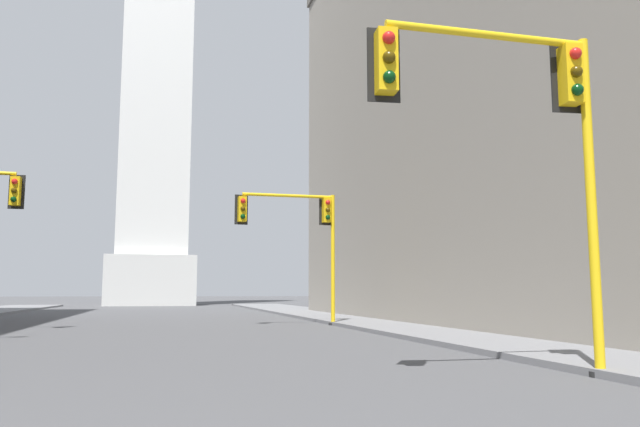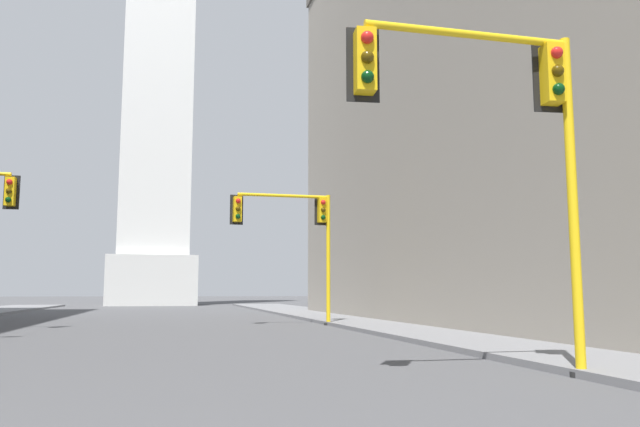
{
  "view_description": "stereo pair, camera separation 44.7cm",
  "coord_description": "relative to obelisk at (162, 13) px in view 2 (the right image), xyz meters",
  "views": [
    {
      "loc": [
        1.26,
        -1.72,
        1.48
      ],
      "look_at": [
        13.86,
        48.52,
        7.97
      ],
      "focal_mm": 35.0,
      "sensor_mm": 36.0,
      "label": 1
    },
    {
      "loc": [
        1.69,
        -1.83,
        1.48
      ],
      "look_at": [
        13.86,
        48.52,
        7.97
      ],
      "focal_mm": 35.0,
      "sensor_mm": 36.0,
      "label": 2
    }
  ],
  "objects": [
    {
      "name": "obelisk",
      "position": [
        0.0,
        0.0,
        0.0
      ],
      "size": [
        9.35,
        9.35,
        69.79
      ],
      "color": "silver",
      "rests_on": "ground_plane"
    },
    {
      "name": "traffic_light_mid_right",
      "position": [
        7.14,
        -44.26,
        -29.15
      ],
      "size": [
        4.6,
        0.52,
        5.82
      ],
      "color": "yellow",
      "rests_on": "ground_plane"
    },
    {
      "name": "traffic_light_near_right",
      "position": [
        7.33,
        -61.63,
        -28.93
      ],
      "size": [
        4.35,
        0.52,
        6.13
      ],
      "color": "yellow",
      "rests_on": "ground_plane"
    },
    {
      "name": "sidewalk_right",
      "position": [
        11.02,
        -44.47,
        -33.5
      ],
      "size": [
        5.0,
        83.37,
        0.15
      ],
      "primitive_type": "cube",
      "color": "slate",
      "rests_on": "ground_plane"
    }
  ]
}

